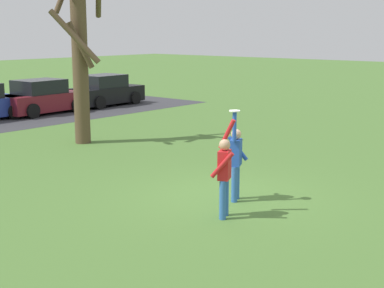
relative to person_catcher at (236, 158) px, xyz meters
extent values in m
plane|color=#4C7533|center=(0.05, 0.31, -0.98)|extent=(120.00, 120.00, 0.00)
cylinder|color=#3366B7|center=(0.12, 0.05, -0.57)|extent=(0.14, 0.14, 0.82)
cylinder|color=#3366B7|center=(-0.12, -0.05, -0.57)|extent=(0.14, 0.14, 0.82)
cube|color=#234CB2|center=(0.00, 0.00, 0.14)|extent=(0.42, 0.35, 0.60)
sphere|color=tan|center=(0.00, 0.00, 0.55)|extent=(0.23, 0.23, 0.23)
cylinder|color=#234CB2|center=(0.20, 0.10, 0.19)|extent=(0.26, 0.46, 0.59)
cylinder|color=#234CB2|center=(-0.20, -0.10, 0.77)|extent=(0.09, 0.09, 0.66)
cylinder|color=#3366B7|center=(-1.25, -0.58, -0.57)|extent=(0.14, 0.14, 0.82)
cylinder|color=#3366B7|center=(-1.01, -0.47, -0.57)|extent=(0.14, 0.14, 0.82)
cube|color=red|center=(-1.13, -0.53, 0.14)|extent=(0.42, 0.35, 0.60)
sphere|color=tan|center=(-1.13, -0.53, 0.55)|extent=(0.23, 0.23, 0.23)
cylinder|color=red|center=(-1.33, -0.62, 0.19)|extent=(0.26, 0.46, 0.59)
cylinder|color=red|center=(-0.92, -0.43, 0.74)|extent=(0.21, 0.34, 0.65)
cylinder|color=white|center=(-0.20, -0.10, 1.11)|extent=(0.24, 0.24, 0.02)
cylinder|color=black|center=(3.62, 14.55, -0.65)|extent=(0.67, 0.25, 0.66)
cube|color=maroon|center=(5.47, 15.06, -0.43)|extent=(4.18, 1.99, 0.80)
cube|color=black|center=(5.32, 15.05, 0.29)|extent=(2.18, 1.74, 0.64)
cylinder|color=black|center=(6.70, 16.03, -0.65)|extent=(0.67, 0.25, 0.66)
cylinder|color=black|center=(6.78, 14.21, -0.65)|extent=(0.67, 0.25, 0.66)
cylinder|color=black|center=(4.16, 15.91, -0.65)|extent=(0.67, 0.25, 0.66)
cylinder|color=black|center=(4.24, 14.09, -0.65)|extent=(0.67, 0.25, 0.66)
cube|color=black|center=(9.33, 15.06, -0.43)|extent=(4.18, 1.99, 0.80)
cube|color=black|center=(9.18, 15.06, 0.29)|extent=(2.18, 1.74, 0.64)
cylinder|color=black|center=(10.56, 16.03, -0.65)|extent=(0.67, 0.25, 0.66)
cylinder|color=black|center=(10.64, 14.21, -0.65)|extent=(0.67, 0.25, 0.66)
cylinder|color=black|center=(8.02, 15.91, -0.65)|extent=(0.67, 0.25, 0.66)
cylinder|color=black|center=(8.10, 14.09, -0.65)|extent=(0.67, 0.25, 0.66)
cylinder|color=brown|center=(2.11, 8.01, 1.71)|extent=(0.53, 0.53, 5.38)
cylinder|color=brown|center=(1.92, 7.72, 2.36)|extent=(0.83, 0.63, 1.56)
cylinder|color=brown|center=(1.54, 7.53, 2.64)|extent=(1.19, 1.36, 1.76)
camera|label=1|loc=(-10.11, -7.25, 2.82)|focal=52.87mm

